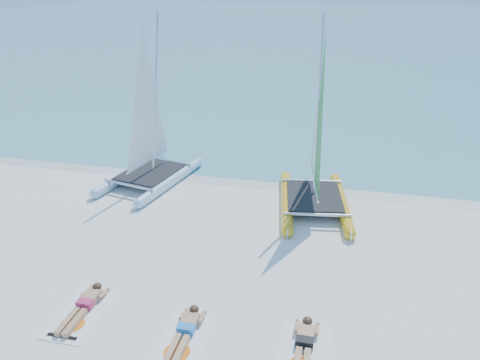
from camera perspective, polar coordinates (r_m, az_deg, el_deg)
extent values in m
plane|color=white|center=(13.02, -4.33, -9.61)|extent=(140.00, 140.00, 0.00)
cube|color=#74BEC2|center=(73.75, 10.78, 17.98)|extent=(140.00, 115.00, 0.01)
cube|color=beige|center=(17.70, 0.84, 0.03)|extent=(140.00, 1.40, 0.01)
cylinder|color=#B9E3F3|center=(18.34, -13.23, 0.84)|extent=(1.17, 4.07, 0.36)
cone|color=#B9E3F3|center=(20.02, -9.40, 3.15)|extent=(0.44, 0.58, 0.34)
cylinder|color=#B9E3F3|center=(17.35, -8.42, -0.12)|extent=(1.17, 4.07, 0.36)
cone|color=#B9E3F3|center=(19.12, -4.82, 2.38)|extent=(0.44, 0.58, 0.34)
cube|color=black|center=(17.75, -10.94, 0.99)|extent=(2.17, 2.55, 0.03)
cylinder|color=silver|center=(17.45, -10.29, 10.37)|extent=(0.30, 1.07, 5.63)
cylinder|color=yellow|center=(15.77, 5.67, -2.54)|extent=(0.98, 4.12, 0.36)
cone|color=yellow|center=(17.82, 5.55, 0.71)|extent=(0.42, 0.57, 0.34)
cylinder|color=yellow|center=(15.93, 12.28, -2.71)|extent=(0.98, 4.12, 0.36)
cone|color=yellow|center=(17.97, 11.41, 0.52)|extent=(0.42, 0.57, 0.34)
cube|color=black|center=(15.73, 9.04, -1.94)|extent=(2.09, 2.50, 0.03)
cylinder|color=silver|center=(15.44, 9.52, 8.73)|extent=(0.25, 1.08, 5.66)
cube|color=white|center=(11.75, -18.86, -15.23)|extent=(1.00, 1.85, 0.02)
cube|color=tan|center=(11.96, -17.87, -13.61)|extent=(0.36, 0.55, 0.17)
cube|color=#C52E5D|center=(11.83, -18.36, -14.14)|extent=(0.37, 0.22, 0.17)
cube|color=tan|center=(11.47, -19.87, -16.01)|extent=(0.31, 0.85, 0.13)
sphere|color=tan|center=(12.19, -17.03, -12.47)|extent=(0.21, 0.21, 0.21)
ellipsoid|color=#392214|center=(12.17, -17.03, -12.29)|extent=(0.22, 0.24, 0.15)
cube|color=white|center=(10.60, -7.02, -18.87)|extent=(1.00, 1.85, 0.02)
cube|color=tan|center=(10.83, -6.26, -16.96)|extent=(0.36, 0.55, 0.17)
cube|color=#267DCE|center=(10.68, -6.62, -17.61)|extent=(0.37, 0.22, 0.17)
cube|color=tan|center=(10.30, -7.76, -19.90)|extent=(0.31, 0.85, 0.13)
sphere|color=tan|center=(11.06, -5.64, -15.59)|extent=(0.21, 0.21, 0.21)
ellipsoid|color=#392214|center=(11.05, -5.63, -15.40)|extent=(0.22, 0.24, 0.15)
cube|color=white|center=(10.32, 7.70, -20.33)|extent=(1.00, 1.85, 0.02)
cube|color=tan|center=(10.56, 7.99, -18.30)|extent=(0.36, 0.55, 0.17)
cube|color=black|center=(10.41, 7.88, -19.01)|extent=(0.37, 0.22, 0.17)
sphere|color=tan|center=(10.82, 8.20, -16.84)|extent=(0.21, 0.21, 0.21)
ellipsoid|color=#392214|center=(10.80, 8.22, -16.65)|extent=(0.22, 0.24, 0.15)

